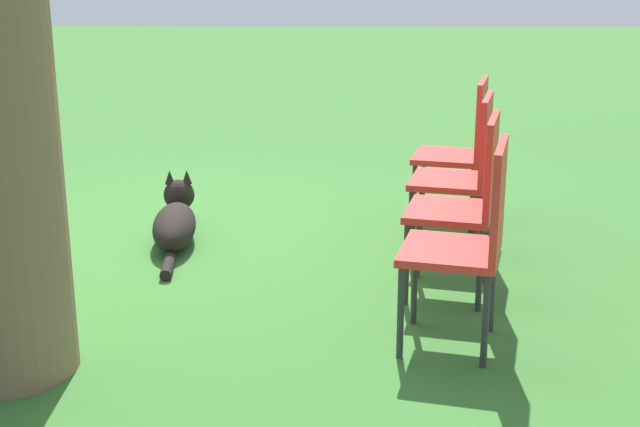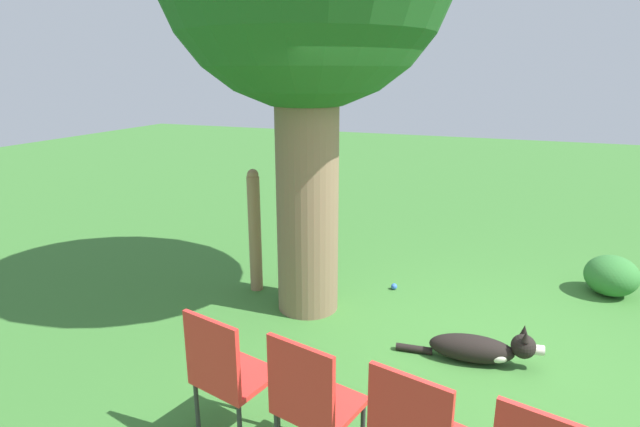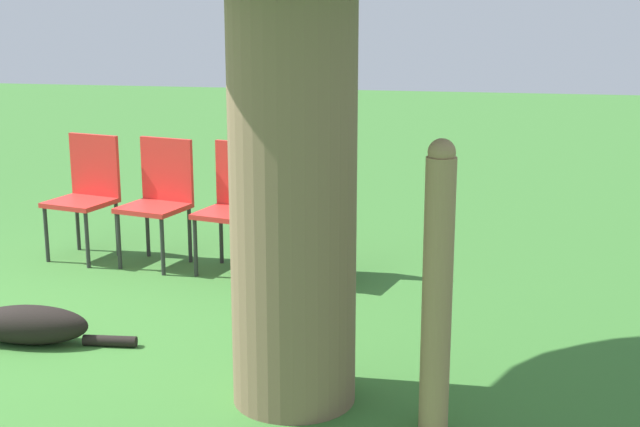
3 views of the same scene
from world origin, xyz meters
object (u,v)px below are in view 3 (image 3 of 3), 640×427
(red_chair_2, at_px, (236,199))
(red_chair_3, at_px, (317,204))
(red_chair_1, at_px, (160,194))
(red_chair_0, at_px, (87,188))
(dog, at_px, (17,322))
(fence_post, at_px, (437,288))

(red_chair_2, xyz_separation_m, red_chair_3, (0.07, 0.61, 0.00))
(red_chair_1, relative_size, red_chair_3, 1.00)
(red_chair_0, distance_m, red_chair_3, 1.84)
(dog, bearing_deg, red_chair_2, -122.93)
(fence_post, xyz_separation_m, red_chair_0, (-2.38, -2.79, -0.15))
(red_chair_1, bearing_deg, red_chair_0, -82.82)
(red_chair_0, xyz_separation_m, red_chair_3, (0.20, 1.82, 0.00))
(dog, relative_size, red_chair_1, 1.27)
(red_chair_3, bearing_deg, red_chair_0, -82.82)
(dog, distance_m, red_chair_2, 1.88)
(fence_post, xyz_separation_m, red_chair_2, (-2.24, -1.57, -0.15))
(red_chair_1, height_order, red_chair_2, same)
(red_chair_1, bearing_deg, red_chair_3, 97.18)
(red_chair_2, distance_m, red_chair_3, 0.61)
(red_chair_0, xyz_separation_m, red_chair_2, (0.14, 1.22, 0.00))
(dog, distance_m, red_chair_3, 2.17)
(dog, bearing_deg, red_chair_0, -83.63)
(red_chair_1, bearing_deg, red_chair_2, 97.18)
(dog, relative_size, red_chair_2, 1.27)
(red_chair_0, bearing_deg, dog, 25.24)
(dog, xyz_separation_m, red_chair_0, (-1.76, -0.37, 0.41))
(red_chair_2, bearing_deg, red_chair_1, -82.82)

